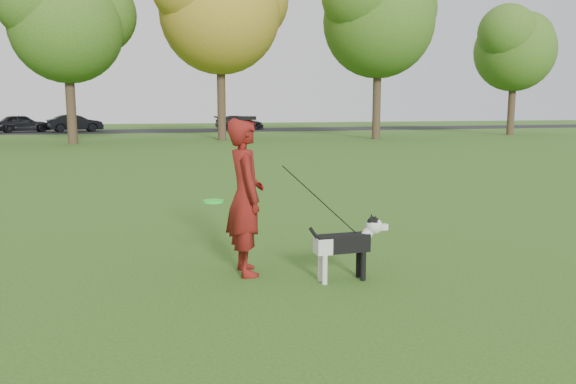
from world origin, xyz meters
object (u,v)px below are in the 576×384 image
object	(u,v)px
car_mid	(75,123)
car_right	(239,123)
man	(245,197)
dog	(348,241)
car_left	(22,123)

from	to	relation	value
car_mid	car_right	distance (m)	12.69
man	dog	xyz separation A→B (m)	(1.04, -0.58, -0.46)
man	car_left	xyz separation A→B (m)	(-8.36, 39.50, -0.23)
car_right	car_mid	bearing A→B (deg)	90.77
man	car_mid	distance (m)	39.78
man	car_left	world-z (taller)	man
man	car_mid	world-z (taller)	man
man	car_right	world-z (taller)	man
dog	car_right	xyz separation A→B (m)	(6.98, 40.08, 0.16)
dog	car_mid	bearing A→B (deg)	98.11
dog	car_mid	world-z (taller)	car_mid
dog	car_left	world-z (taller)	car_left
car_left	car_right	world-z (taller)	car_left
dog	car_mid	size ratio (longest dim) A/B	0.24
man	car_mid	xyz separation A→B (m)	(-4.67, 39.50, -0.24)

